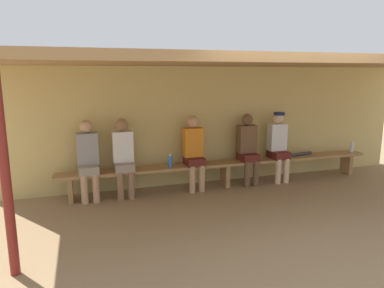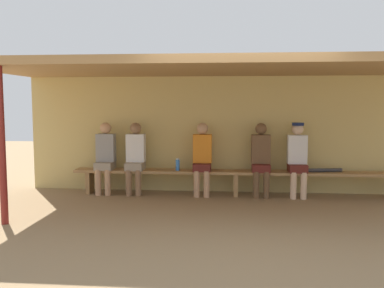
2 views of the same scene
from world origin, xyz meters
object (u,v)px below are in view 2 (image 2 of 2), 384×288
Objects in this scene: support_post at (2,146)px; player_near_post at (135,155)px; player_rightmost at (297,156)px; baseball_bat at (318,170)px; player_with_sunglasses at (105,155)px; player_in_white at (202,156)px; player_middle at (261,157)px; bench at (236,175)px; water_bottle_orange at (178,165)px.

player_near_post is (1.40, 2.10, -0.37)m from support_post.
player_rightmost is 1.52× the size of baseball_bat.
support_post is 4.86m from player_rightmost.
player_rightmost reaches higher than player_near_post.
player_near_post is at bearing 0.00° from player_with_sunglasses.
player_near_post is at bearing 180.00° from player_in_white.
player_rightmost is 3.54m from player_with_sunglasses.
player_near_post is 1.00× the size of player_with_sunglasses.
player_middle is 1.04m from baseball_bat.
bench is at bearing -0.09° from player_near_post.
baseball_bat is (4.73, 2.10, -0.61)m from support_post.
player_middle is at bearing -179.96° from player_rightmost.
player_with_sunglasses is (-2.44, 0.00, 0.34)m from bench.
baseball_bat is (1.02, -0.00, -0.24)m from player_middle.
player_middle is 2.89m from player_with_sunglasses.
player_rightmost reaches higher than player_middle.
support_post reaches higher than player_near_post.
bench is at bearing 2.18° from water_bottle_orange.
bench is at bearing -0.07° from player_with_sunglasses.
water_bottle_orange is at bearing -1.82° from player_with_sunglasses.
player_rightmost reaches higher than player_in_white.
player_in_white reaches higher than baseball_bat.
player_rightmost is 2.18m from water_bottle_orange.
bench is at bearing -179.81° from player_rightmost.
support_post is 4.29m from player_middle.
water_bottle_orange is (-1.52, -0.04, -0.16)m from player_middle.
player_near_post is at bearing 56.34° from support_post.
support_post reaches higher than baseball_bat.
player_in_white is at bearing 180.00° from player_middle.
bench is 4.49× the size of player_in_white.
player_middle is 1.50× the size of baseball_bat.
player_with_sunglasses reaches higher than baseball_bat.
support_post is 3.06m from water_bottle_orange.
player_rightmost is 1.01× the size of player_in_white.
bench is 4.49× the size of player_middle.
player_with_sunglasses is 5.95× the size of water_bottle_orange.
water_bottle_orange is at bearing -178.35° from player_middle.
player_middle is at bearing 0.00° from player_with_sunglasses.
support_post is 1.65× the size of player_middle.
player_middle is 0.65m from player_rightmost.
baseball_bat is at bearing 23.92° from support_post.
player_middle is 1.00× the size of player_in_white.
support_post is 1.65× the size of player_in_white.
support_post is 0.37× the size of bench.
player_in_white is (1.82, 0.00, 0.00)m from player_with_sunglasses.
player_with_sunglasses reaches higher than water_bottle_orange.
baseball_bat is (2.53, 0.04, -0.07)m from water_bottle_orange.
player_near_post is 1.50× the size of baseball_bat.
player_in_white is (-0.62, 0.00, 0.34)m from bench.
bench is 1.90m from player_near_post.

